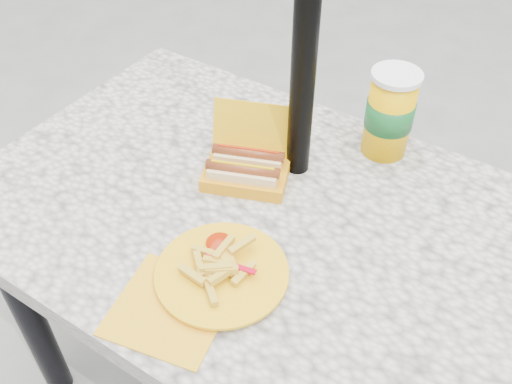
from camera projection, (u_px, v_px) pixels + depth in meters
The scene contains 5 objects.
picnic_table at pixel (258, 245), 1.24m from camera, with size 1.20×0.80×0.75m.
umbrella_pole at pixel (307, 19), 1.02m from camera, with size 0.05×0.05×2.20m, color black.
hotdog_box at pixel (246, 167), 1.21m from camera, with size 0.22×0.21×0.14m.
fries_plate at pixel (217, 274), 1.02m from camera, with size 0.27×0.34×0.05m.
soda_cup at pixel (390, 113), 1.23m from camera, with size 0.11×0.11×0.20m.
Camera 1 is at (0.45, -0.69, 1.57)m, focal length 40.00 mm.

